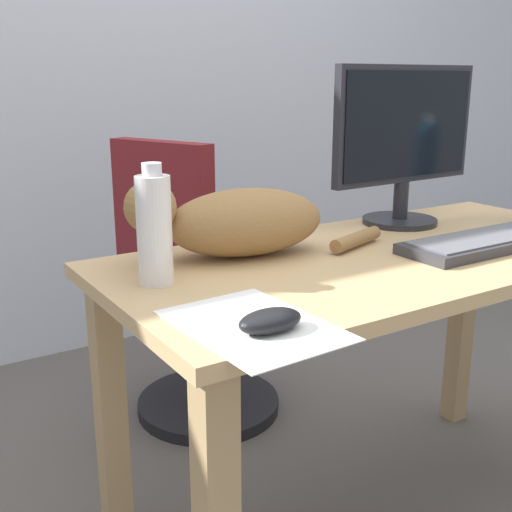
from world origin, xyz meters
TOP-DOWN VIEW (x-y plane):
  - back_wall at (0.00, 1.51)m, footprint 6.00×0.04m
  - desk at (0.00, 0.00)m, footprint 1.30×0.61m
  - office_chair at (-0.13, 0.72)m, footprint 0.51×0.49m
  - monitor at (0.23, 0.19)m, footprint 0.48×0.20m
  - keyboard at (0.22, -0.10)m, footprint 0.44×0.15m
  - cat at (-0.31, 0.15)m, footprint 0.60×0.25m
  - computer_mouse at (-0.49, -0.25)m, footprint 0.11×0.06m
  - paper_sheet at (-0.50, -0.22)m, footprint 0.22×0.31m
  - spray_bottle at (-0.54, 0.07)m, footprint 0.07×0.07m

SIDE VIEW (x-z plane):
  - office_chair at x=-0.13m, z-range -0.06..0.87m
  - desk at x=0.00m, z-range 0.24..0.96m
  - paper_sheet at x=-0.50m, z-range 0.72..0.72m
  - keyboard at x=0.22m, z-range 0.72..0.75m
  - computer_mouse at x=-0.49m, z-range 0.72..0.76m
  - cat at x=-0.31m, z-range 0.71..0.90m
  - spray_bottle at x=-0.54m, z-range 0.71..0.95m
  - monitor at x=0.23m, z-range 0.74..1.16m
  - back_wall at x=0.00m, z-range 0.00..2.60m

